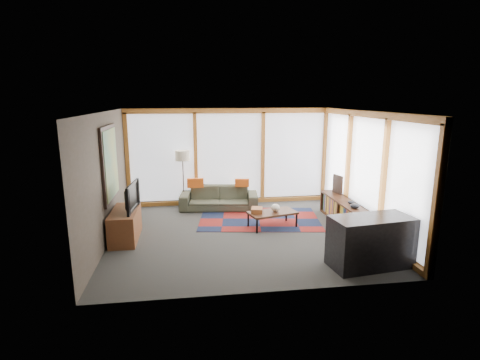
{
  "coord_description": "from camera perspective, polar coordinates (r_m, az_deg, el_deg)",
  "views": [
    {
      "loc": [
        -1.11,
        -7.55,
        2.88
      ],
      "look_at": [
        0.0,
        0.4,
        1.1
      ],
      "focal_mm": 28.0,
      "sensor_mm": 36.0,
      "label": 1
    }
  ],
  "objects": [
    {
      "name": "book_stack",
      "position": [
        8.41,
        2.59,
        -4.6
      ],
      "size": [
        0.3,
        0.35,
        0.1
      ],
      "primitive_type": "cube",
      "rotation": [
        0.0,
        0.0,
        -0.22
      ],
      "color": "brown",
      "rests_on": "coffee_table"
    },
    {
      "name": "floor_lamp",
      "position": [
        10.01,
        -8.64,
        0.15
      ],
      "size": [
        0.38,
        0.38,
        1.52
      ],
      "primitive_type": null,
      "color": "black",
      "rests_on": "ground"
    },
    {
      "name": "room_envelope",
      "position": [
        8.37,
        3.2,
        3.28
      ],
      "size": [
        5.52,
        5.02,
        2.62
      ],
      "color": "#3D352A",
      "rests_on": "ground"
    },
    {
      "name": "television",
      "position": [
        7.96,
        -16.68,
        -2.44
      ],
      "size": [
        0.22,
        0.99,
        0.57
      ],
      "primitive_type": "imported",
      "rotation": [
        0.0,
        0.0,
        1.48
      ],
      "color": "black",
      "rests_on": "tv_console"
    },
    {
      "name": "vase",
      "position": [
        8.48,
        5.43,
        -4.23
      ],
      "size": [
        0.22,
        0.22,
        0.18
      ],
      "primitive_type": "ellipsoid",
      "rotation": [
        0.0,
        0.0,
        0.1
      ],
      "color": "silver",
      "rests_on": "coffee_table"
    },
    {
      "name": "bowl_a",
      "position": [
        8.41,
        17.1,
        -3.79
      ],
      "size": [
        0.21,
        0.21,
        0.1
      ],
      "primitive_type": "ellipsoid",
      "rotation": [
        0.0,
        0.0,
        -0.03
      ],
      "color": "black",
      "rests_on": "bookshelf"
    },
    {
      "name": "pillow_left",
      "position": [
        9.76,
        -6.82,
        -0.45
      ],
      "size": [
        0.43,
        0.13,
        0.24
      ],
      "primitive_type": "cube",
      "rotation": [
        0.0,
        0.0,
        0.0
      ],
      "color": "#C34F14",
      "rests_on": "sofa"
    },
    {
      "name": "bowl_b",
      "position": [
        8.71,
        16.57,
        -3.29
      ],
      "size": [
        0.17,
        0.17,
        0.07
      ],
      "primitive_type": "ellipsoid",
      "rotation": [
        0.0,
        0.0,
        -0.19
      ],
      "color": "black",
      "rests_on": "bookshelf"
    },
    {
      "name": "shelf_picture",
      "position": [
        9.54,
        14.65,
        -0.63
      ],
      "size": [
        0.13,
        0.35,
        0.46
      ],
      "primitive_type": "cube",
      "rotation": [
        0.0,
        0.0,
        0.24
      ],
      "color": "black",
      "rests_on": "bookshelf"
    },
    {
      "name": "bookshelf",
      "position": [
        8.98,
        15.7,
        -4.84
      ],
      "size": [
        0.4,
        2.2,
        0.55
      ],
      "primitive_type": null,
      "color": "#34190E",
      "rests_on": "ground"
    },
    {
      "name": "pillow_right",
      "position": [
        9.79,
        0.31,
        -0.42
      ],
      "size": [
        0.38,
        0.16,
        0.2
      ],
      "primitive_type": "cube",
      "rotation": [
        0.0,
        0.0,
        -0.15
      ],
      "color": "#C34F14",
      "rests_on": "sofa"
    },
    {
      "name": "tv_console",
      "position": [
        8.12,
        -17.08,
        -6.54
      ],
      "size": [
        0.51,
        1.23,
        0.62
      ],
      "primitive_type": "cube",
      "color": "brown",
      "rests_on": "ground"
    },
    {
      "name": "bar_counter",
      "position": [
        6.91,
        19.29,
        -8.87
      ],
      "size": [
        1.47,
        0.82,
        0.89
      ],
      "primitive_type": "cube",
      "rotation": [
        0.0,
        0.0,
        0.13
      ],
      "color": "black",
      "rests_on": "ground"
    },
    {
      "name": "sofa",
      "position": [
        9.86,
        -3.22,
        -2.72
      ],
      "size": [
        2.1,
        1.04,
        0.59
      ],
      "primitive_type": "imported",
      "rotation": [
        0.0,
        0.0,
        -0.13
      ],
      "color": "#383D2C",
      "rests_on": "ground"
    },
    {
      "name": "coffee_table",
      "position": [
        8.53,
        4.94,
        -6.0
      ],
      "size": [
        1.17,
        0.8,
        0.36
      ],
      "primitive_type": null,
      "rotation": [
        0.0,
        0.0,
        0.26
      ],
      "color": "#34190E",
      "rests_on": "ground"
    },
    {
      "name": "rug",
      "position": [
        9.1,
        2.94,
        -5.92
      ],
      "size": [
        3.06,
        2.21,
        0.01
      ],
      "primitive_type": "cube",
      "rotation": [
        0.0,
        0.0,
        -0.14
      ],
      "color": "maroon",
      "rests_on": "ground"
    },
    {
      "name": "ground",
      "position": [
        8.15,
        0.39,
        -8.18
      ],
      "size": [
        5.5,
        5.5,
        0.0
      ],
      "primitive_type": "plane",
      "color": "#32322F",
      "rests_on": "ground"
    }
  ]
}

